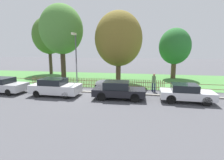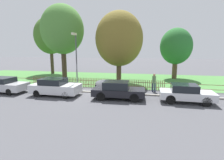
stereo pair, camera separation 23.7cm
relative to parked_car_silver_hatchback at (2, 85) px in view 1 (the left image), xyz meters
name	(u,v)px [view 1 (the left image)]	position (x,y,z in m)	size (l,w,h in m)	color
ground_plane	(87,93)	(7.45, 1.27, -0.68)	(120.00, 120.00, 0.00)	#4C4C51
kerb_stone	(87,92)	(7.45, 1.37, -0.62)	(41.38, 0.20, 0.12)	#9E998E
grass_strip	(106,79)	(7.45, 8.89, -0.68)	(41.38, 10.81, 0.01)	#477F3D
park_fence	(94,83)	(7.45, 3.50, -0.20)	(41.38, 0.05, 0.97)	olive
parked_car_silver_hatchback	(2,85)	(0.00, 0.00, 0.00)	(4.19, 1.91, 1.35)	#BCBCC1
parked_car_black_saloon	(55,87)	(5.13, -0.04, 0.04)	(4.05, 1.88, 1.44)	silver
parked_car_navy_estate	(118,90)	(10.47, -0.04, 0.02)	(4.08, 1.86, 1.38)	black
parked_car_red_compact	(186,93)	(15.50, 0.05, 0.00)	(3.81, 1.81, 1.33)	silver
covered_motorcycle	(105,84)	(8.81, 2.47, -0.05)	(1.90, 0.89, 1.04)	black
tree_nearest_kerb	(49,36)	(-2.03, 11.96, 5.19)	(4.88, 4.88, 8.71)	#473828
tree_behind_motorcycle	(62,30)	(2.79, 6.41, 5.39)	(4.97, 4.97, 8.97)	#473828
tree_mid_park	(119,39)	(9.53, 6.31, 4.25)	(5.22, 5.22, 7.96)	brown
tree_far_left	(175,47)	(16.24, 10.96, 3.49)	(4.04, 4.04, 6.53)	brown
pedestrian_near_fence	(154,82)	(13.32, 2.82, 0.26)	(0.47, 0.47, 1.67)	#2D3351
street_lamp	(76,55)	(6.25, 1.90, 2.66)	(0.20, 0.79, 5.26)	#47474C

